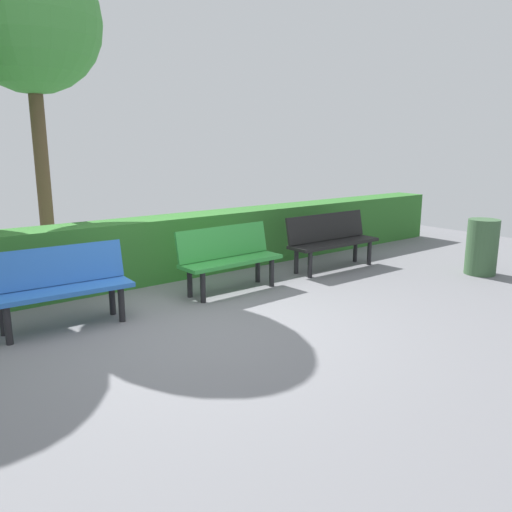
{
  "coord_description": "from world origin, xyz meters",
  "views": [
    {
      "loc": [
        2.68,
        4.48,
        1.93
      ],
      "look_at": [
        -1.15,
        -0.42,
        0.55
      ],
      "focal_mm": 35.48,
      "sensor_mm": 36.0,
      "label": 1
    }
  ],
  "objects_px": {
    "bench_black": "(331,238)",
    "bench_blue": "(60,283)",
    "tree_near": "(29,22)",
    "bench_green": "(229,256)",
    "trash_bin": "(482,247)"
  },
  "relations": [
    {
      "from": "bench_blue",
      "to": "trash_bin",
      "type": "bearing_deg",
      "value": 167.22
    },
    {
      "from": "bench_black",
      "to": "bench_green",
      "type": "relative_size",
      "value": 1.12
    },
    {
      "from": "trash_bin",
      "to": "tree_near",
      "type": "bearing_deg",
      "value": -40.05
    },
    {
      "from": "bench_blue",
      "to": "tree_near",
      "type": "xyz_separation_m",
      "value": [
        -0.65,
        -2.66,
        3.13
      ]
    },
    {
      "from": "bench_blue",
      "to": "bench_black",
      "type": "bearing_deg",
      "value": -176.35
    },
    {
      "from": "tree_near",
      "to": "bench_blue",
      "type": "bearing_deg",
      "value": 76.22
    },
    {
      "from": "tree_near",
      "to": "bench_black",
      "type": "bearing_deg",
      "value": 143.74
    },
    {
      "from": "bench_green",
      "to": "bench_black",
      "type": "bearing_deg",
      "value": 179.0
    },
    {
      "from": "bench_black",
      "to": "bench_blue",
      "type": "xyz_separation_m",
      "value": [
        4.2,
        0.06,
        -0.0
      ]
    },
    {
      "from": "bench_blue",
      "to": "trash_bin",
      "type": "height_order",
      "value": "bench_blue"
    },
    {
      "from": "bench_green",
      "to": "tree_near",
      "type": "height_order",
      "value": "tree_near"
    },
    {
      "from": "bench_green",
      "to": "tree_near",
      "type": "xyz_separation_m",
      "value": [
        1.55,
        -2.64,
        3.13
      ]
    },
    {
      "from": "bench_green",
      "to": "trash_bin",
      "type": "xyz_separation_m",
      "value": [
        -3.52,
        1.62,
        -0.06
      ]
    },
    {
      "from": "bench_green",
      "to": "bench_blue",
      "type": "bearing_deg",
      "value": -1.41
    },
    {
      "from": "tree_near",
      "to": "trash_bin",
      "type": "bearing_deg",
      "value": 139.95
    }
  ]
}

